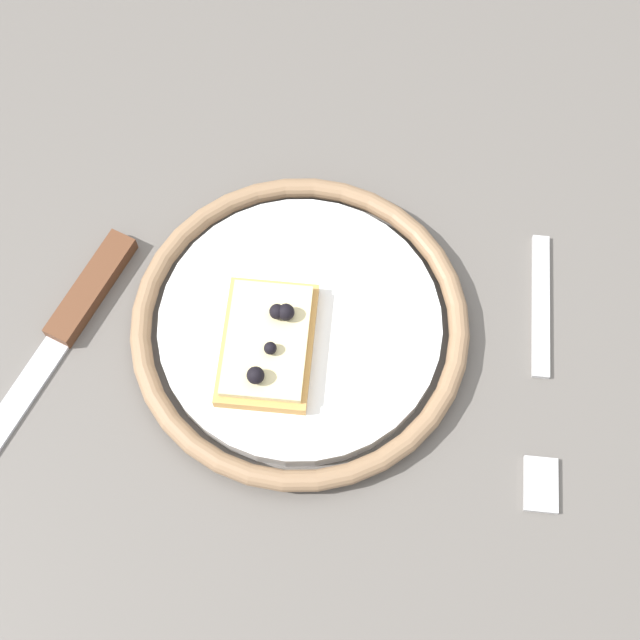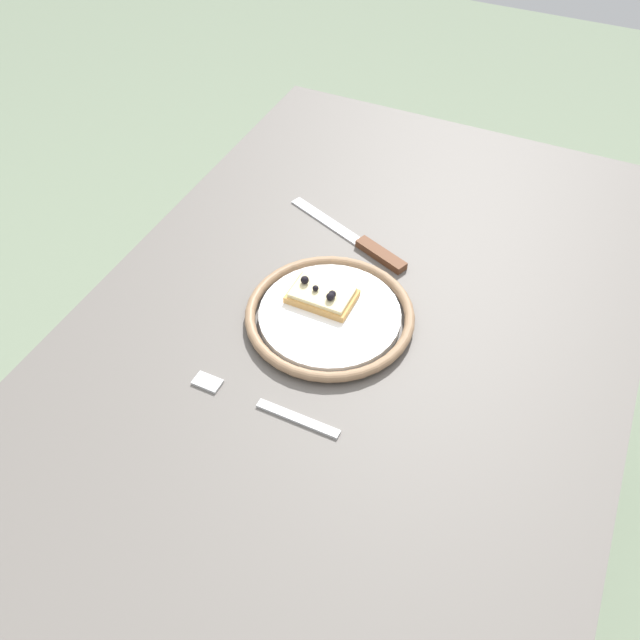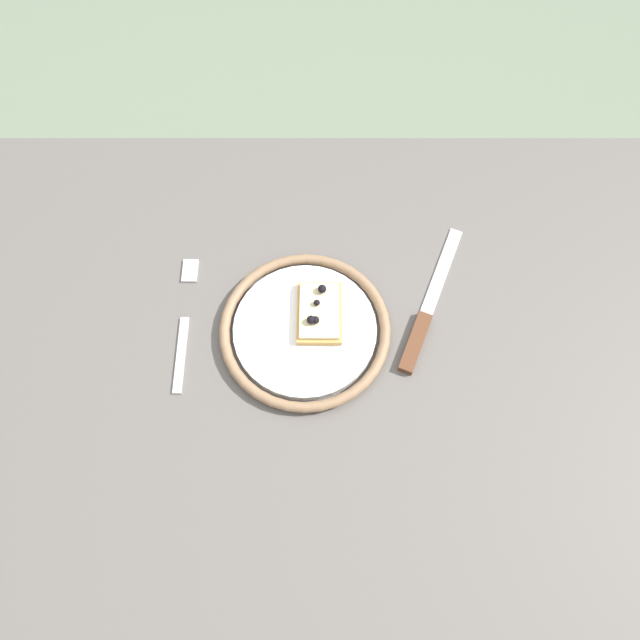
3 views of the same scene
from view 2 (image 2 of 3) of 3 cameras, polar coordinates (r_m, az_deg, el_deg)
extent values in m
plane|color=slate|center=(1.52, 1.45, -19.65)|extent=(6.00, 6.00, 0.00)
cube|color=#5B5651|center=(0.92, 2.25, -2.19)|extent=(1.18, 0.74, 0.04)
cylinder|color=#4C4742|center=(1.52, 20.85, -0.87)|extent=(0.05, 0.05, 0.68)
cylinder|color=#4C4742|center=(1.61, -0.80, 6.00)|extent=(0.05, 0.05, 0.68)
cylinder|color=white|center=(0.92, 0.84, 0.33)|extent=(0.20, 0.20, 0.01)
torus|color=#8C6B4C|center=(0.92, 0.84, 0.48)|extent=(0.23, 0.23, 0.01)
cube|color=tan|center=(0.93, 0.18, 2.04)|extent=(0.06, 0.09, 0.01)
cube|color=beige|center=(0.93, 0.18, 2.39)|extent=(0.05, 0.08, 0.01)
sphere|color=black|center=(0.92, -0.38, 2.73)|extent=(0.01, 0.01, 0.01)
sphere|color=black|center=(0.93, -1.32, 3.44)|extent=(0.01, 0.01, 0.01)
sphere|color=black|center=(0.91, 1.05, 2.22)|extent=(0.01, 0.01, 0.01)
sphere|color=black|center=(0.91, 0.89, 2.01)|extent=(0.01, 0.01, 0.01)
cube|color=silver|center=(1.09, 0.55, 8.48)|extent=(0.07, 0.15, 0.00)
cube|color=#59331E|center=(1.02, 5.22, 5.58)|extent=(0.05, 0.09, 0.01)
cube|color=silver|center=(0.82, -1.99, -8.38)|extent=(0.01, 0.11, 0.00)
cube|color=silver|center=(0.87, -9.59, -5.25)|extent=(0.02, 0.04, 0.00)
camera|label=1|loc=(0.74, -21.19, 36.10)|focal=49.24mm
camera|label=3|loc=(0.62, 53.56, 48.01)|focal=35.88mm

